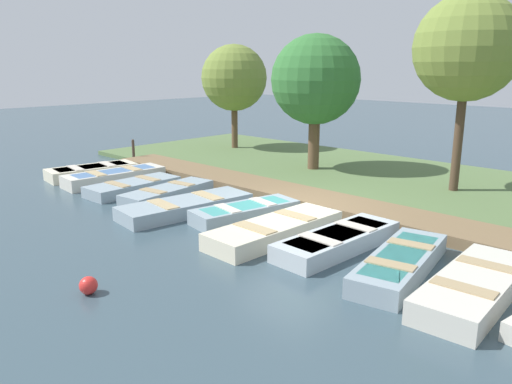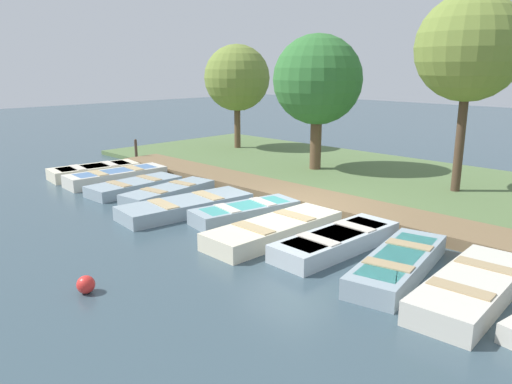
{
  "view_description": "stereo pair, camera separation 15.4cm",
  "coord_description": "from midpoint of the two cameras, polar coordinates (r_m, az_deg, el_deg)",
  "views": [
    {
      "loc": [
        9.79,
        8.06,
        3.83
      ],
      "look_at": [
        0.81,
        -0.59,
        0.65
      ],
      "focal_mm": 35.0,
      "sensor_mm": 36.0,
      "label": 1
    },
    {
      "loc": [
        9.68,
        8.17,
        3.83
      ],
      "look_at": [
        0.81,
        -0.59,
        0.65
      ],
      "focal_mm": 35.0,
      "sensor_mm": 36.0,
      "label": 2
    }
  ],
  "objects": [
    {
      "name": "ground_plane",
      "position": [
        13.24,
        4.64,
        -2.56
      ],
      "size": [
        80.0,
        80.0,
        0.0
      ],
      "primitive_type": "plane",
      "color": "#384C56"
    },
    {
      "name": "shore_bank",
      "position": [
        17.23,
        15.44,
        1.23
      ],
      "size": [
        8.0,
        24.0,
        0.17
      ],
      "color": "#567042",
      "rests_on": "ground_plane"
    },
    {
      "name": "dock_walkway",
      "position": [
        14.06,
        7.66,
        -1.05
      ],
      "size": [
        1.51,
        18.17,
        0.27
      ],
      "color": "brown",
      "rests_on": "ground_plane"
    },
    {
      "name": "rowboat_0",
      "position": [
        18.49,
        -17.77,
        2.32
      ],
      "size": [
        3.11,
        1.49,
        0.42
      ],
      "rotation": [
        0.0,
        0.0,
        -0.13
      ],
      "color": "beige",
      "rests_on": "ground_plane"
    },
    {
      "name": "rowboat_1",
      "position": [
        17.32,
        -15.41,
        1.75
      ],
      "size": [
        3.38,
        1.29,
        0.43
      ],
      "rotation": [
        0.0,
        0.0,
        -0.08
      ],
      "color": "beige",
      "rests_on": "ground_plane"
    },
    {
      "name": "rowboat_2",
      "position": [
        15.95,
        -13.44,
        0.67
      ],
      "size": [
        2.94,
        1.2,
        0.36
      ],
      "rotation": [
        0.0,
        0.0,
        0.03
      ],
      "color": "#8C9EA8",
      "rests_on": "ground_plane"
    },
    {
      "name": "rowboat_3",
      "position": [
        14.92,
        -9.65,
        -0.04
      ],
      "size": [
        3.1,
        1.35,
        0.37
      ],
      "rotation": [
        0.0,
        0.0,
        0.14
      ],
      "color": "#8C9EA8",
      "rests_on": "ground_plane"
    },
    {
      "name": "rowboat_4",
      "position": [
        13.39,
        -7.64,
        -1.59
      ],
      "size": [
        3.71,
        1.62,
        0.39
      ],
      "rotation": [
        0.0,
        0.0,
        -0.12
      ],
      "color": "#8C9EA8",
      "rests_on": "ground_plane"
    },
    {
      "name": "rowboat_5",
      "position": [
        12.71,
        -0.87,
        -2.29
      ],
      "size": [
        2.96,
        1.47,
        0.4
      ],
      "rotation": [
        0.0,
        0.0,
        -0.19
      ],
      "color": "#8C9EA8",
      "rests_on": "ground_plane"
    },
    {
      "name": "rowboat_6",
      "position": [
        11.36,
        2.52,
        -4.3
      ],
      "size": [
        3.54,
        1.23,
        0.42
      ],
      "rotation": [
        0.0,
        0.0,
        -0.02
      ],
      "color": "beige",
      "rests_on": "ground_plane"
    },
    {
      "name": "rowboat_7",
      "position": [
        10.81,
        9.59,
        -5.53
      ],
      "size": [
        3.27,
        1.16,
        0.4
      ],
      "rotation": [
        0.0,
        0.0,
        -0.04
      ],
      "color": "#B2BCC1",
      "rests_on": "ground_plane"
    },
    {
      "name": "rowboat_8",
      "position": [
        9.87,
        16.4,
        -7.86
      ],
      "size": [
        3.34,
        1.54,
        0.41
      ],
      "rotation": [
        0.0,
        0.0,
        0.19
      ],
      "color": "#8C9EA8",
      "rests_on": "ground_plane"
    },
    {
      "name": "rowboat_9",
      "position": [
        9.26,
        23.92,
        -9.97
      ],
      "size": [
        3.3,
        1.27,
        0.43
      ],
      "rotation": [
        0.0,
        0.0,
        0.06
      ],
      "color": "beige",
      "rests_on": "ground_plane"
    },
    {
      "name": "mooring_post_near",
      "position": [
        20.72,
        -13.34,
        4.62
      ],
      "size": [
        0.11,
        0.11,
        0.95
      ],
      "color": "#47382D",
      "rests_on": "ground_plane"
    },
    {
      "name": "buoy",
      "position": [
        9.2,
        -18.41,
        -10.0
      ],
      "size": [
        0.32,
        0.32,
        0.32
      ],
      "color": "red",
      "rests_on": "ground_plane"
    },
    {
      "name": "park_tree_far_left",
      "position": [
        22.65,
        -1.99,
        12.87
      ],
      "size": [
        2.9,
        2.9,
        4.73
      ],
      "color": "brown",
      "rests_on": "ground_plane"
    },
    {
      "name": "park_tree_left",
      "position": [
        17.96,
        7.3,
        12.54
      ],
      "size": [
        3.13,
        3.13,
        4.9
      ],
      "color": "brown",
      "rests_on": "ground_plane"
    },
    {
      "name": "park_tree_center",
      "position": [
        15.75,
        23.47,
        14.82
      ],
      "size": [
        3.01,
        3.01,
        5.81
      ],
      "color": "#4C3828",
      "rests_on": "ground_plane"
    }
  ]
}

